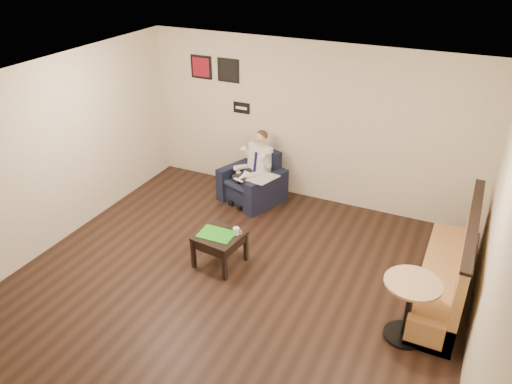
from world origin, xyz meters
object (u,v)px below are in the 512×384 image
at_px(armchair, 252,178).
at_px(cafe_table, 408,310).
at_px(smartphone, 230,230).
at_px(seated_man, 247,171).
at_px(banquette, 447,257).
at_px(coffee_mug, 236,231).
at_px(side_table, 220,249).
at_px(green_folder, 216,234).

xyz_separation_m(armchair, cafe_table, (3.13, -2.29, -0.03)).
bearing_deg(cafe_table, smartphone, 168.88).
distance_m(seated_man, smartphone, 1.74).
height_order(seated_man, cafe_table, seated_man).
relative_size(smartphone, banquette, 0.07).
xyz_separation_m(coffee_mug, smartphone, (-0.14, 0.06, -0.05)).
distance_m(armchair, side_table, 1.99).
relative_size(side_table, banquette, 0.26).
relative_size(coffee_mug, smartphone, 0.68).
height_order(seated_man, green_folder, seated_man).
relative_size(armchair, side_table, 1.50).
distance_m(green_folder, smartphone, 0.22).
relative_size(side_table, coffee_mug, 5.79).
height_order(coffee_mug, smartphone, coffee_mug).
bearing_deg(cafe_table, side_table, 172.70).
xyz_separation_m(seated_man, smartphone, (0.53, -1.66, -0.10)).
bearing_deg(coffee_mug, green_folder, -152.84).
height_order(green_folder, banquette, banquette).
relative_size(coffee_mug, banquette, 0.04).
height_order(smartphone, banquette, banquette).
xyz_separation_m(armchair, side_table, (0.41, -1.94, -0.19)).
relative_size(armchair, smartphone, 5.89).
distance_m(green_folder, cafe_table, 2.78).
relative_size(side_table, cafe_table, 0.75).
bearing_deg(banquette, side_table, -167.57).
height_order(coffee_mug, banquette, banquette).
relative_size(green_folder, cafe_table, 0.61).
relative_size(side_table, smartphone, 3.93).
height_order(armchair, smartphone, armchair).
bearing_deg(smartphone, green_folder, -103.96).
relative_size(armchair, cafe_table, 1.12).
bearing_deg(armchair, banquette, 0.28).
height_order(seated_man, side_table, seated_man).
bearing_deg(coffee_mug, armchair, 108.84).
bearing_deg(side_table, seated_man, 103.81).
bearing_deg(armchair, seated_man, -90.00).
bearing_deg(green_folder, cafe_table, -6.83).
distance_m(seated_man, banquette, 3.65).
height_order(side_table, smartphone, smartphone).
distance_m(seated_man, cafe_table, 3.85).
bearing_deg(cafe_table, banquette, 74.33).
relative_size(green_folder, coffee_mug, 4.74).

